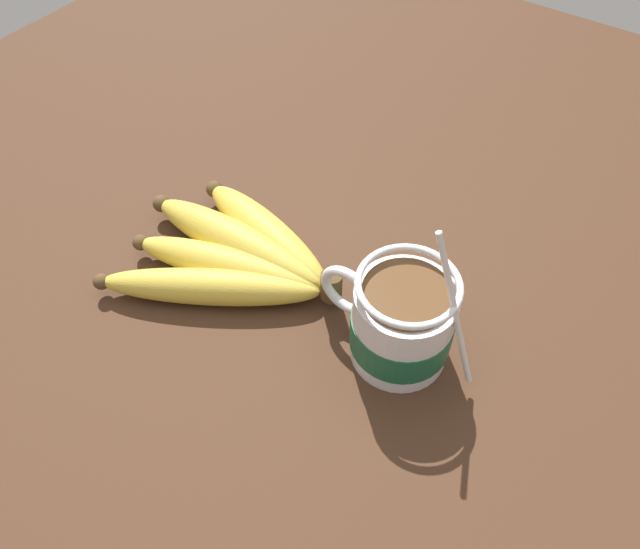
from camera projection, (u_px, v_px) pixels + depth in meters
table at (339, 340)px, 58.32cm from camera, size 136.95×136.95×3.14cm
coffee_mug at (401, 323)px, 52.43cm from camera, size 14.86×8.74×16.28cm
banana_bunch at (236, 255)px, 60.51cm from camera, size 22.99×19.05×4.30cm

